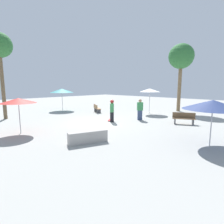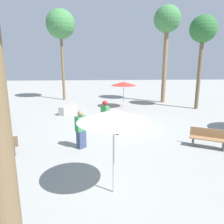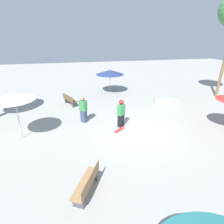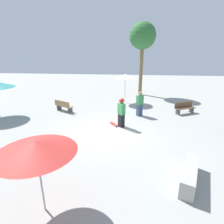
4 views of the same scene
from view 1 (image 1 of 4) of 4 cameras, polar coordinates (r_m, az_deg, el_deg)
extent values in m
plane|color=#9E9E99|center=(13.79, -4.64, -3.26)|extent=(60.00, 60.00, 0.00)
cube|color=black|center=(13.73, 0.00, -1.60)|extent=(0.43, 0.44, 0.79)
cube|color=#388C4C|center=(13.62, 0.00, 1.39)|extent=(0.49, 0.53, 0.65)
sphere|color=#8C6647|center=(13.57, 0.00, 3.30)|extent=(0.26, 0.26, 0.26)
sphere|color=maroon|center=(13.57, 0.00, 3.44)|extent=(0.29, 0.29, 0.29)
cube|color=red|center=(14.27, -0.79, -2.58)|extent=(0.63, 0.76, 0.02)
cylinder|color=silver|center=(14.52, -0.98, -2.52)|extent=(0.06, 0.06, 0.05)
cylinder|color=silver|center=(14.50, -0.32, -2.54)|extent=(0.06, 0.06, 0.05)
cylinder|color=silver|center=(14.04, -1.27, -2.91)|extent=(0.06, 0.06, 0.05)
cylinder|color=silver|center=(14.02, -0.58, -2.93)|extent=(0.06, 0.06, 0.05)
cube|color=#A8A39E|center=(8.88, -7.87, -8.07)|extent=(1.11, 1.99, 0.60)
cube|color=#47474C|center=(19.30, -5.24, 0.75)|extent=(0.25, 0.39, 0.40)
cube|color=#47474C|center=(18.11, -4.32, 0.24)|extent=(0.25, 0.39, 0.40)
cube|color=#9E754C|center=(18.67, -4.80, 1.19)|extent=(1.62, 1.13, 0.05)
cube|color=#9E754C|center=(18.60, -5.41, 1.85)|extent=(1.44, 0.78, 0.40)
cube|color=#47474C|center=(14.05, 24.90, -3.00)|extent=(0.26, 0.39, 0.40)
cube|color=#47474C|center=(13.90, 19.82, -2.82)|extent=(0.26, 0.39, 0.40)
cube|color=brown|center=(13.92, 22.43, -2.01)|extent=(1.62, 1.14, 0.05)
cube|color=brown|center=(14.08, 22.39, -0.96)|extent=(1.43, 0.78, 0.40)
cylinder|color=#B7B7BC|center=(20.85, -15.92, 3.71)|extent=(0.05, 0.05, 2.33)
cone|color=teal|center=(20.79, -16.05, 6.72)|extent=(2.63, 2.63, 0.44)
cylinder|color=#B7B7BC|center=(9.40, 29.65, -3.68)|extent=(0.05, 0.05, 2.04)
cone|color=navy|center=(9.27, 30.09, 2.10)|extent=(2.67, 2.67, 0.44)
cylinder|color=#B7B7BC|center=(18.13, 12.14, 3.30)|extent=(0.05, 0.05, 2.42)
cone|color=white|center=(18.06, 12.26, 6.96)|extent=(2.06, 2.06, 0.34)
cylinder|color=#B7B7BC|center=(11.70, -27.95, -1.39)|extent=(0.05, 0.05, 2.01)
cone|color=red|center=(11.59, -28.28, 3.31)|extent=(2.02, 2.02, 0.29)
cylinder|color=brown|center=(20.69, 21.17, 7.87)|extent=(0.37, 0.37, 5.54)
sphere|color=#2D6B33|center=(20.92, 21.66, 16.56)|extent=(2.64, 2.64, 2.64)
cylinder|color=brown|center=(17.38, -32.11, 7.53)|extent=(0.29, 0.29, 5.79)
cube|color=#38476B|center=(14.70, 9.07, -1.00)|extent=(0.45, 0.44, 0.81)
cube|color=#388C4C|center=(14.60, 9.14, 1.85)|extent=(0.53, 0.52, 0.67)
sphere|color=tan|center=(14.55, 9.18, 3.67)|extent=(0.26, 0.26, 0.26)
camera|label=2|loc=(23.07, 20.88, 10.66)|focal=35.00mm
camera|label=3|loc=(22.41, -13.07, 14.38)|focal=28.00mm
camera|label=4|loc=(8.75, -47.31, 14.23)|focal=28.00mm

